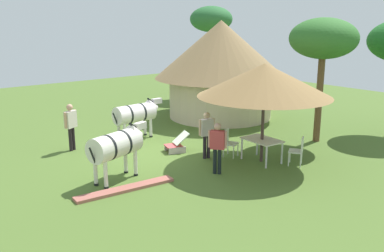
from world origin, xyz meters
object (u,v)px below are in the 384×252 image
at_px(patio_chair_near_hut, 299,149).
at_px(zebra_nearest_camera, 136,114).
at_px(thatched_hut, 221,64).
at_px(shade_umbrella, 264,80).
at_px(acacia_tree_far_lawn, 323,40).
at_px(guest_beside_umbrella, 217,144).
at_px(patio_chair_east_end, 228,141).
at_px(acacia_tree_behind_hut, 211,20).
at_px(striped_lounge_chair, 176,144).
at_px(patio_dining_table, 262,142).
at_px(guest_behind_table, 207,131).
at_px(standing_watcher, 71,123).
at_px(zebra_by_umbrella, 116,145).

xyz_separation_m(patio_chair_near_hut, zebra_nearest_camera, (-5.78, -2.33, 0.46)).
height_order(thatched_hut, shade_umbrella, thatched_hut).
bearing_deg(patio_chair_near_hut, acacia_tree_far_lawn, -7.48).
relative_size(patio_chair_near_hut, guest_beside_umbrella, 0.58).
distance_m(patio_chair_east_end, acacia_tree_behind_hut, 11.79).
bearing_deg(striped_lounge_chair, patio_chair_east_end, -127.21).
bearing_deg(guest_beside_umbrella, shade_umbrella, 50.09).
relative_size(patio_chair_near_hut, striped_lounge_chair, 0.98).
height_order(patio_chair_near_hut, acacia_tree_behind_hut, acacia_tree_behind_hut).
xyz_separation_m(guest_beside_umbrella, acacia_tree_behind_hut, (-9.74, 8.28, 3.50)).
height_order(patio_chair_near_hut, acacia_tree_far_lawn, acacia_tree_far_lawn).
height_order(guest_beside_umbrella, acacia_tree_behind_hut, acacia_tree_behind_hut).
bearing_deg(acacia_tree_behind_hut, striped_lounge_chair, -47.51).
bearing_deg(shade_umbrella, zebra_nearest_camera, -160.30).
height_order(patio_dining_table, acacia_tree_behind_hut, acacia_tree_behind_hut).
bearing_deg(acacia_tree_far_lawn, acacia_tree_behind_hut, 162.25).
bearing_deg(guest_behind_table, standing_watcher, 145.71).
height_order(patio_chair_near_hut, zebra_nearest_camera, zebra_nearest_camera).
xyz_separation_m(thatched_hut, patio_chair_near_hut, (6.60, -2.74, -1.94)).
height_order(guest_behind_table, zebra_by_umbrella, zebra_by_umbrella).
xyz_separation_m(patio_chair_near_hut, acacia_tree_far_lawn, (-1.27, 2.76, 3.22)).
xyz_separation_m(guest_beside_umbrella, striped_lounge_chair, (-2.49, 0.37, -0.67)).
bearing_deg(guest_behind_table, patio_chair_near_hut, -37.23).
relative_size(guest_beside_umbrella, striped_lounge_chair, 1.69).
xyz_separation_m(shade_umbrella, zebra_nearest_camera, (-4.81, -1.72, -1.65)).
bearing_deg(patio_dining_table, guest_beside_umbrella, -91.86).
bearing_deg(guest_beside_umbrella, striped_lounge_chair, 133.52).
relative_size(patio_chair_near_hut, standing_watcher, 0.55).
relative_size(thatched_hut, standing_watcher, 3.69).
distance_m(patio_chair_near_hut, acacia_tree_far_lawn, 4.43).
bearing_deg(zebra_nearest_camera, patio_chair_east_end, 14.63).
height_order(patio_dining_table, patio_chair_east_end, patio_chair_east_end).
xyz_separation_m(patio_chair_east_end, zebra_nearest_camera, (-3.75, -1.26, 0.46)).
height_order(patio_chair_near_hut, striped_lounge_chair, patio_chair_near_hut).
height_order(patio_dining_table, guest_behind_table, guest_behind_table).
height_order(patio_dining_table, striped_lounge_chair, patio_dining_table).
relative_size(guest_beside_umbrella, zebra_nearest_camera, 0.68).
bearing_deg(shade_umbrella, acacia_tree_far_lawn, 95.13).
relative_size(thatched_hut, acacia_tree_far_lawn, 1.34).
relative_size(zebra_nearest_camera, acacia_tree_far_lawn, 0.50).
height_order(guest_behind_table, standing_watcher, standing_watcher).
height_order(striped_lounge_chair, acacia_tree_behind_hut, acacia_tree_behind_hut).
relative_size(patio_chair_east_end, striped_lounge_chair, 0.98).
xyz_separation_m(shade_umbrella, guest_beside_umbrella, (-0.06, -1.86, -1.70)).
bearing_deg(shade_umbrella, patio_dining_table, -153.43).
bearing_deg(patio_chair_near_hut, patio_dining_table, 90.00).
xyz_separation_m(shade_umbrella, acacia_tree_far_lawn, (-0.30, 3.38, 1.11)).
height_order(standing_watcher, striped_lounge_chair, standing_watcher).
bearing_deg(patio_chair_near_hut, patio_chair_east_end, 85.67).
bearing_deg(thatched_hut, guest_behind_table, -46.54).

